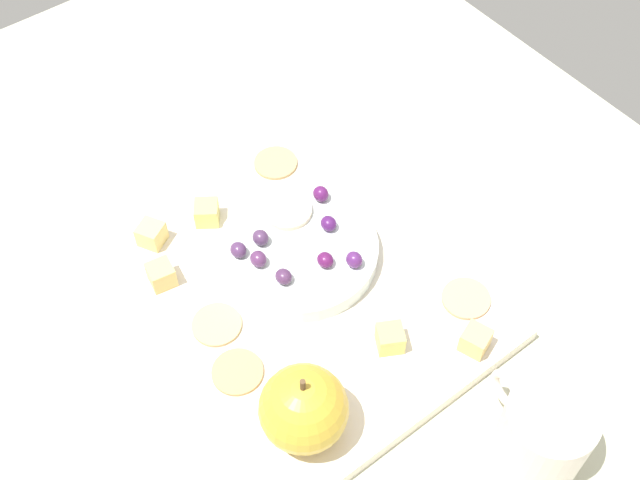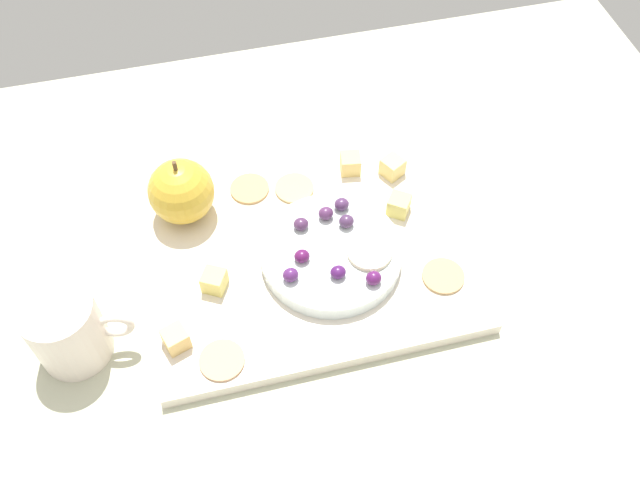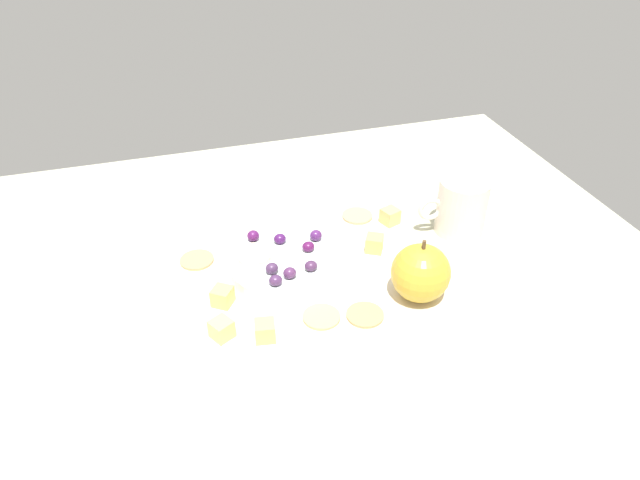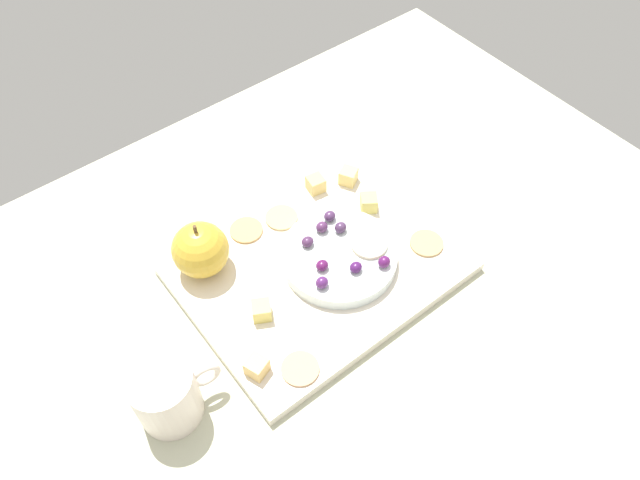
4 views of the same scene
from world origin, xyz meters
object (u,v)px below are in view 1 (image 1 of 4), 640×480
(platter, at_px, (305,283))
(cracker_2, at_px, (466,299))
(grape_7, at_px, (329,223))
(grape_1, at_px, (284,277))
(apple_whole, at_px, (304,409))
(cheese_cube_1, at_px, (161,275))
(cheese_cube_2, at_px, (390,338))
(cracker_1, at_px, (237,372))
(cracker_3, at_px, (276,163))
(apple_slice_0, at_px, (285,212))
(grape_6, at_px, (325,260))
(grape_4, at_px, (258,259))
(cup, at_px, (542,436))
(cheese_cube_4, at_px, (151,234))
(serving_dish, at_px, (298,250))
(grape_3, at_px, (261,238))
(grape_2, at_px, (354,260))
(cheese_cube_3, at_px, (207,213))
(cracker_0, at_px, (217,325))
(grape_0, at_px, (238,250))
(grape_5, at_px, (321,194))
(cheese_cube_0, at_px, (475,340))

(platter, xyz_separation_m, cracker_2, (0.12, 0.11, 0.01))
(grape_7, bearing_deg, grape_1, -71.57)
(apple_whole, bearing_deg, cheese_cube_1, -174.99)
(cheese_cube_2, height_order, cracker_1, cheese_cube_2)
(cracker_3, bearing_deg, apple_slice_0, -28.77)
(grape_6, bearing_deg, grape_4, -127.98)
(apple_whole, relative_size, cup, 0.72)
(cheese_cube_4, bearing_deg, serving_dish, 45.43)
(grape_4, bearing_deg, grape_3, 140.45)
(cracker_1, height_order, apple_slice_0, apple_slice_0)
(serving_dish, xyz_separation_m, grape_2, (0.05, 0.03, 0.02))
(cheese_cube_3, bearing_deg, cracker_0, -29.09)
(cracker_0, bearing_deg, cheese_cube_2, 45.27)
(grape_0, xyz_separation_m, grape_6, (0.06, 0.06, -0.00))
(cracker_2, xyz_separation_m, cup, (0.15, -0.06, 0.03))
(serving_dish, relative_size, cheese_cube_3, 6.65)
(grape_6, bearing_deg, grape_5, 145.45)
(cheese_cube_0, height_order, grape_5, grape_5)
(cheese_cube_1, height_order, grape_2, grape_2)
(apple_whole, distance_m, grape_4, 0.17)
(grape_0, distance_m, grape_6, 0.09)
(cracker_2, relative_size, grape_5, 2.75)
(cracker_0, relative_size, cracker_1, 1.00)
(apple_whole, height_order, cheese_cube_0, apple_whole)
(grape_1, bearing_deg, cracker_0, -96.13)
(serving_dish, height_order, grape_5, grape_5)
(grape_1, bearing_deg, grape_6, 78.53)
(grape_2, height_order, grape_4, same)
(cheese_cube_0, xyz_separation_m, grape_0, (-0.22, -0.12, 0.02))
(cheese_cube_2, distance_m, grape_4, 0.15)
(cheese_cube_3, xyz_separation_m, cracker_2, (0.24, 0.15, -0.01))
(cheese_cube_1, height_order, cracker_0, cheese_cube_1)
(cheese_cube_4, distance_m, grape_6, 0.19)
(grape_1, height_order, apple_slice_0, grape_1)
(cheese_cube_3, height_order, cracker_2, cheese_cube_3)
(apple_whole, height_order, grape_2, apple_whole)
(cracker_2, xyz_separation_m, apple_slice_0, (-0.19, -0.09, 0.02))
(apple_slice_0, height_order, cup, cup)
(cheese_cube_1, xyz_separation_m, cheese_cube_2, (0.20, 0.14, 0.00))
(grape_6, bearing_deg, grape_2, 51.36)
(serving_dish, distance_m, grape_0, 0.06)
(serving_dish, height_order, cheese_cube_2, cheese_cube_2)
(platter, distance_m, cracker_0, 0.10)
(cracker_2, height_order, grape_5, grape_5)
(platter, height_order, apple_slice_0, apple_slice_0)
(cracker_3, distance_m, grape_2, 0.18)
(grape_2, height_order, cup, cup)
(grape_7, bearing_deg, cheese_cube_3, -139.00)
(cheese_cube_0, height_order, grape_2, grape_2)
(cheese_cube_0, xyz_separation_m, cracker_3, (-0.31, -0.01, -0.01))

